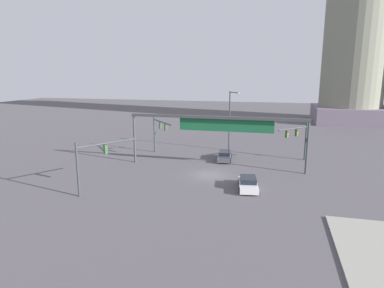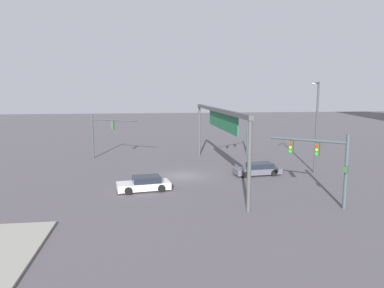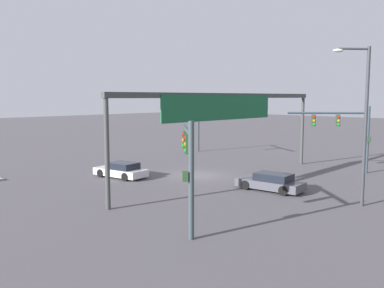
# 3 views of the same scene
# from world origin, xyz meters

# --- Properties ---
(ground_plane) EXTENTS (211.00, 211.00, 0.00)m
(ground_plane) POSITION_xyz_m (0.00, 0.00, 0.00)
(ground_plane) COLOR #504B50
(traffic_signal_near_corner) EXTENTS (4.52, 5.41, 5.56)m
(traffic_signal_near_corner) POSITION_xyz_m (-9.28, 8.16, 3.81)
(traffic_signal_near_corner) COLOR #313E49
(traffic_signal_near_corner) RESTS_ON ground
(traffic_signal_opposite_side) EXTENTS (4.17, 4.29, 5.28)m
(traffic_signal_opposite_side) POSITION_xyz_m (10.36, 9.02, 3.51)
(traffic_signal_opposite_side) COLOR #354146
(traffic_signal_opposite_side) RESTS_ON ground
(traffic_signal_cross_street) EXTENTS (3.67, 5.65, 5.37)m
(traffic_signal_cross_street) POSITION_xyz_m (-10.11, -8.62, 3.66)
(traffic_signal_cross_street) COLOR #353A3C
(traffic_signal_cross_street) RESTS_ON ground
(streetlamp_curved_arm) EXTENTS (1.77, 1.59, 9.13)m
(streetlamp_curved_arm) POSITION_xyz_m (0.47, 13.23, 5.19)
(streetlamp_curved_arm) COLOR #35373C
(streetlamp_curved_arm) RESTS_ON ground
(overhead_sign_gantry) EXTENTS (22.29, 0.43, 6.59)m
(overhead_sign_gantry) POSITION_xyz_m (0.38, 3.34, 5.55)
(overhead_sign_gantry) COLOR #3E4140
(overhead_sign_gantry) RESTS_ON ground
(sedan_car_approaching) EXTENTS (2.09, 4.68, 1.21)m
(sedan_car_approaching) POSITION_xyz_m (0.60, 7.33, 0.57)
(sedan_car_approaching) COLOR #484852
(sedan_car_approaching) RESTS_ON ground
(sedan_car_waiting_far) EXTENTS (2.47, 4.54, 1.21)m
(sedan_car_waiting_far) POSITION_xyz_m (4.75, -3.78, 0.57)
(sedan_car_waiting_far) COLOR silver
(sedan_car_waiting_far) RESTS_ON ground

